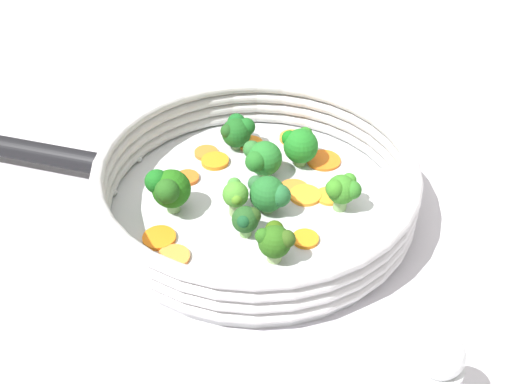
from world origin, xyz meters
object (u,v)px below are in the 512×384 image
Objects in this scene: carrot_slice_3 at (215,161)px; carrot_slice_5 at (324,160)px; broccoli_floret_0 at (275,240)px; skillet at (256,205)px; carrot_slice_6 at (266,161)px; carrot_slice_0 at (206,153)px; broccoli_floret_6 at (245,220)px; carrot_slice_10 at (187,178)px; carrot_slice_8 at (250,143)px; broccoli_floret_7 at (260,158)px; broccoli_floret_5 at (237,131)px; carrot_slice_2 at (305,239)px; carrot_slice_1 at (305,195)px; salt_shaker at (432,378)px; carrot_slice_4 at (159,238)px; carrot_slice_11 at (329,196)px; broccoli_floret_8 at (343,190)px; broccoli_floret_4 at (269,194)px; carrot_slice_9 at (294,189)px; broccoli_floret_1 at (300,145)px; carrot_slice_7 at (174,257)px; broccoli_floret_2 at (236,195)px; carrot_slice_12 at (292,138)px.

carrot_slice_3 is 0.14m from carrot_slice_5.
skillet is at bearing 23.83° from broccoli_floret_0.
carrot_slice_6 is (-0.02, 0.07, -0.00)m from carrot_slice_5.
carrot_slice_0 is 0.83× the size of broccoli_floret_6.
carrot_slice_8 is at bearing -33.95° from carrot_slice_10.
carrot_slice_5 is at bearing -57.95° from broccoli_floret_7.
broccoli_floret_5 is at bearing 23.96° from skillet.
broccoli_floret_5 is (0.08, -0.04, 0.02)m from carrot_slice_10.
broccoli_floret_7 is (0.10, 0.07, 0.03)m from carrot_slice_2.
broccoli_floret_6 reaches higher than carrot_slice_1.
skillet is at bearing 40.11° from salt_shaker.
carrot_slice_4 is 1.15× the size of carrot_slice_6.
carrot_slice_5 is at bearing -94.63° from broccoli_floret_5.
carrot_slice_4 reaches higher than carrot_slice_8.
broccoli_floret_8 is (-0.02, -0.02, 0.03)m from carrot_slice_11.
carrot_slice_6 is 0.64× the size of broccoli_floret_4.
carrot_slice_1 is at bearing 8.30° from carrot_slice_2.
carrot_slice_1 is 1.03× the size of carrot_slice_9.
carrot_slice_1 is 0.87× the size of broccoli_floret_0.
skillet is 10.12× the size of carrot_slice_8.
carrot_slice_5 is (0.03, -0.13, -0.00)m from carrot_slice_3.
broccoli_floret_7 is (0.13, 0.04, 0.00)m from broccoli_floret_0.
broccoli_floret_1 is 0.34m from salt_shaker.
carrot_slice_7 is 0.10m from broccoli_floret_2.
carrot_slice_3 is at bearing -31.95° from carrot_slice_10.
salt_shaker is (-0.25, -0.11, 0.04)m from carrot_slice_11.
carrot_slice_10 is (-0.04, 0.02, -0.00)m from carrot_slice_3.
carrot_slice_10 is at bearing 63.92° from carrot_slice_2.
carrot_slice_8 is (0.03, 0.03, -0.00)m from carrot_slice_6.
carrot_slice_5 is 1.25× the size of carrot_slice_7.
carrot_slice_0 and carrot_slice_1 have the same top height.
carrot_slice_7 is at bearing 160.34° from carrot_slice_12.
salt_shaker is at bearing -158.43° from broccoli_floret_8.
broccoli_floret_2 is (-0.10, 0.01, 0.03)m from carrot_slice_6.
carrot_slice_2 is at bearing -86.20° from broccoli_floret_6.
carrot_slice_7 is at bearing 127.60° from broccoli_floret_6.
salt_shaker is at bearing -138.26° from carrot_slice_0.
carrot_slice_5 is 0.44× the size of salt_shaker.
carrot_slice_9 is 0.85× the size of broccoli_floret_0.
carrot_slice_3 is at bearing -9.07° from carrot_slice_4.
carrot_slice_0 is 0.15m from carrot_slice_5.
carrot_slice_2 is at bearing -168.65° from broccoli_floret_1.
carrot_slice_7 is 0.08m from broccoli_floret_6.
carrot_slice_0 is 0.13m from carrot_slice_9.
carrot_slice_5 and carrot_slice_8 have the same top height.
broccoli_floret_1 is at bearing -87.00° from carrot_slice_0.
broccoli_floret_8 is at bearing -129.16° from carrot_slice_8.
carrot_slice_11 is (0.00, -0.03, -0.00)m from carrot_slice_1.
carrot_slice_8 is at bearing -60.09° from broccoli_floret_5.
broccoli_floret_4 is at bearing 178.68° from carrot_slice_12.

